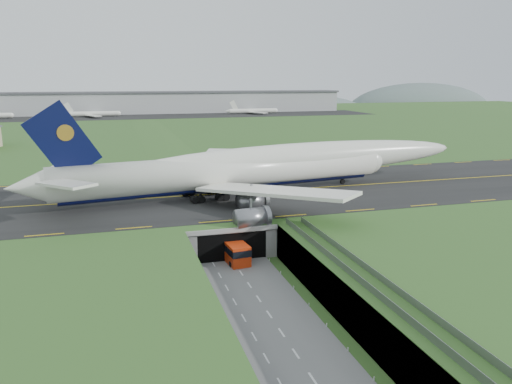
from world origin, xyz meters
name	(u,v)px	position (x,y,z in m)	size (l,w,h in m)	color
ground	(244,279)	(0.00, 0.00, 0.00)	(900.00, 900.00, 0.00)	#2F5421
airfield_deck	(244,261)	(0.00, 0.00, 3.00)	(800.00, 800.00, 6.00)	gray
trench_road	(258,298)	(0.00, -7.50, 0.10)	(12.00, 75.00, 0.20)	slate
taxiway	(206,195)	(0.00, 33.00, 6.09)	(800.00, 44.00, 0.18)	black
tunnel_portal	(222,228)	(0.00, 16.71, 3.33)	(17.00, 22.30, 6.00)	gray
guideway	(369,287)	(11.00, -19.11, 5.32)	(3.00, 53.00, 7.05)	#A8A8A3
jumbo_jet	(261,167)	(12.15, 31.83, 11.82)	(103.71, 64.52, 21.57)	white
shuttle_tram	(234,250)	(0.23, 8.09, 1.92)	(4.19, 9.01, 3.53)	red
cargo_terminal	(138,102)	(-0.16, 299.41, 13.96)	(320.00, 67.00, 15.60)	#B2B2B2
distant_hills	(198,114)	(64.38, 430.00, -4.00)	(700.00, 91.00, 60.00)	slate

